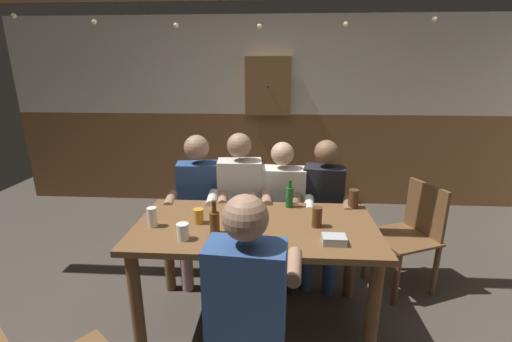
# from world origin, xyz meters

# --- Properties ---
(ground_plane) EXTENTS (7.94, 7.94, 0.00)m
(ground_plane) POSITION_xyz_m (0.00, 0.00, 0.00)
(ground_plane) COLOR #423A33
(back_wall_upper) EXTENTS (6.61, 0.12, 1.19)m
(back_wall_upper) POSITION_xyz_m (0.00, 2.38, 1.79)
(back_wall_upper) COLOR beige
(back_wall_wainscot) EXTENTS (6.61, 0.12, 1.20)m
(back_wall_wainscot) POSITION_xyz_m (0.00, 2.38, 0.60)
(back_wall_wainscot) COLOR brown
(back_wall_wainscot) RESTS_ON ground_plane
(dining_table) EXTENTS (1.61, 0.81, 0.76)m
(dining_table) POSITION_xyz_m (0.00, -0.02, 0.64)
(dining_table) COLOR brown
(dining_table) RESTS_ON ground_plane
(person_0) EXTENTS (0.53, 0.56, 1.23)m
(person_0) POSITION_xyz_m (-0.53, 0.60, 0.67)
(person_0) COLOR #2D4C84
(person_0) RESTS_ON ground_plane
(person_1) EXTENTS (0.54, 0.55, 1.25)m
(person_1) POSITION_xyz_m (-0.17, 0.61, 0.68)
(person_1) COLOR silver
(person_1) RESTS_ON ground_plane
(person_2) EXTENTS (0.57, 0.53, 1.18)m
(person_2) POSITION_xyz_m (0.17, 0.61, 0.65)
(person_2) COLOR silver
(person_2) RESTS_ON ground_plane
(person_3) EXTENTS (0.53, 0.57, 1.20)m
(person_3) POSITION_xyz_m (0.53, 0.61, 0.66)
(person_3) COLOR black
(person_3) RESTS_ON ground_plane
(person_4) EXTENTS (0.54, 0.53, 1.24)m
(person_4) POSITION_xyz_m (0.01, -0.66, 0.68)
(person_4) COLOR #2D4C84
(person_4) RESTS_ON ground_plane
(chair_empty_near_left) EXTENTS (0.58, 0.58, 0.88)m
(chair_empty_near_left) POSITION_xyz_m (1.24, 0.50, 0.48)
(chair_empty_near_left) COLOR brown
(chair_empty_near_left) RESTS_ON ground_plane
(table_candle) EXTENTS (0.04, 0.04, 0.08)m
(table_candle) POSITION_xyz_m (-0.04, -0.30, 0.80)
(table_candle) COLOR #F9E08C
(table_candle) RESTS_ON dining_table
(condiment_caddy) EXTENTS (0.14, 0.10, 0.05)m
(condiment_caddy) POSITION_xyz_m (0.48, -0.26, 0.79)
(condiment_caddy) COLOR #B2B7BC
(condiment_caddy) RESTS_ON dining_table
(plate_0) EXTENTS (0.27, 0.27, 0.01)m
(plate_0) POSITION_xyz_m (-0.07, 0.22, 0.77)
(plate_0) COLOR white
(plate_0) RESTS_ON dining_table
(bottle_0) EXTENTS (0.06, 0.06, 0.22)m
(bottle_0) POSITION_xyz_m (-0.25, -0.17, 0.85)
(bottle_0) COLOR #593314
(bottle_0) RESTS_ON dining_table
(bottle_1) EXTENTS (0.06, 0.06, 0.22)m
(bottle_1) POSITION_xyz_m (0.23, 0.29, 0.85)
(bottle_1) COLOR #195923
(bottle_1) RESTS_ON dining_table
(pint_glass_0) EXTENTS (0.07, 0.07, 0.14)m
(pint_glass_0) POSITION_xyz_m (0.71, 0.31, 0.83)
(pint_glass_0) COLOR #4C2D19
(pint_glass_0) RESTS_ON dining_table
(pint_glass_1) EXTENTS (0.07, 0.07, 0.14)m
(pint_glass_1) POSITION_xyz_m (0.40, -0.03, 0.83)
(pint_glass_1) COLOR #4C2D19
(pint_glass_1) RESTS_ON dining_table
(pint_glass_2) EXTENTS (0.07, 0.07, 0.10)m
(pint_glass_2) POSITION_xyz_m (-0.43, -0.26, 0.82)
(pint_glass_2) COLOR white
(pint_glass_2) RESTS_ON dining_table
(pint_glass_3) EXTENTS (0.06, 0.06, 0.13)m
(pint_glass_3) POSITION_xyz_m (-0.67, -0.09, 0.83)
(pint_glass_3) COLOR white
(pint_glass_3) RESTS_ON dining_table
(pint_glass_4) EXTENTS (0.07, 0.07, 0.10)m
(pint_glass_4) POSITION_xyz_m (-0.38, -0.02, 0.81)
(pint_glass_4) COLOR gold
(pint_glass_4) RESTS_ON dining_table
(wall_dart_cabinet) EXTENTS (0.56, 0.15, 0.70)m
(wall_dart_cabinet) POSITION_xyz_m (0.01, 2.25, 1.55)
(wall_dart_cabinet) COLOR brown
(string_lights) EXTENTS (4.66, 0.04, 0.18)m
(string_lights) POSITION_xyz_m (-0.00, 0.41, 2.10)
(string_lights) COLOR #F9EAB2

